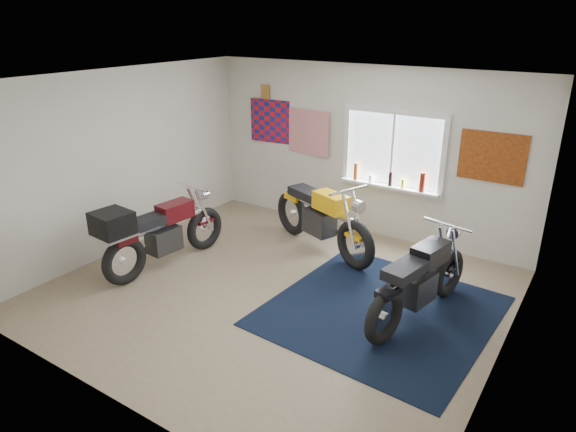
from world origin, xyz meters
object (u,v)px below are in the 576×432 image
Objects in this scene: navy_rug at (381,311)px; black_chrome_bike at (419,282)px; maroon_tourer at (156,233)px; yellow_triumph at (321,219)px.

navy_rug is 0.62m from black_chrome_bike.
maroon_tourer is (-3.11, -0.68, 0.55)m from navy_rug.
black_chrome_bike reaches higher than navy_rug.
black_chrome_bike is at bearing 16.81° from navy_rug.
navy_rug is at bearing -16.07° from yellow_triumph.
black_chrome_bike is at bearing -7.09° from yellow_triumph.
navy_rug is 1.97m from yellow_triumph.
yellow_triumph is 2.44m from maroon_tourer.
maroon_tourer is at bearing -109.73° from yellow_triumph.
yellow_triumph is 2.18m from black_chrome_bike.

